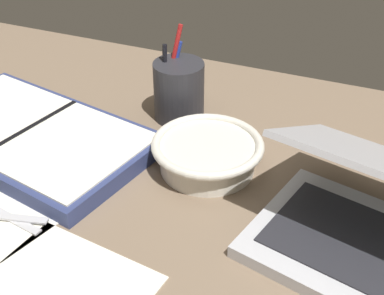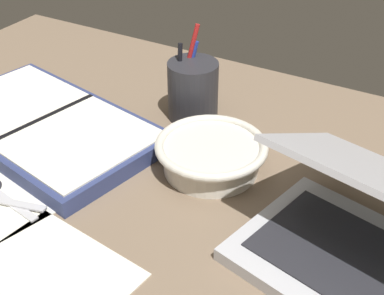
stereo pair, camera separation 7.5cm
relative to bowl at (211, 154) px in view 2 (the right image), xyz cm
name	(u,v)px [view 2 (the right image)]	position (x,y,z in cm)	size (l,w,h in cm)	color
desk_top	(160,223)	(-0.83, -13.38, -3.83)	(140.00, 100.00, 2.00)	#75604C
bowl	(211,154)	(0.00, 0.00, 0.00)	(17.10, 17.10, 5.03)	silver
pen_cup	(193,90)	(-10.34, 12.47, 2.44)	(8.79, 8.79, 16.17)	#28282D
planner	(45,126)	(-29.22, -4.91, -1.34)	(43.75, 30.35, 3.16)	navy
paper_sheet_beside_planner	(9,194)	(-22.55, -19.90, -2.75)	(16.70, 26.32, 0.16)	silver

